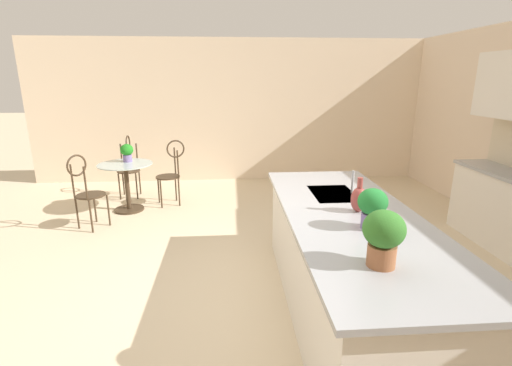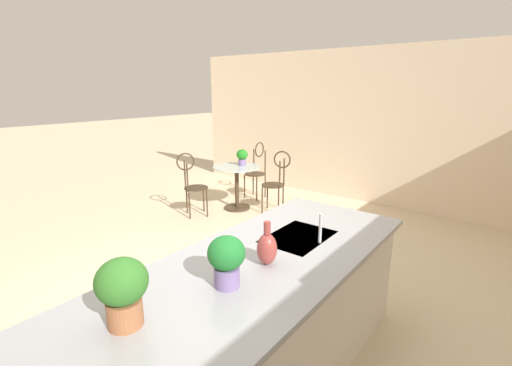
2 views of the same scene
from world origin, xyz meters
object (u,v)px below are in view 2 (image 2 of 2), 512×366
at_px(chair_near_window, 276,179).
at_px(potted_plant_counter_far, 122,288).
at_px(potted_plant_on_table, 242,156).
at_px(potted_plant_counter_near, 226,258).
at_px(chair_by_island, 192,181).
at_px(chair_toward_desk, 257,168).
at_px(vase_on_counter, 267,248).
at_px(bistro_table, 237,183).

height_order(chair_near_window, potted_plant_counter_far, potted_plant_counter_far).
distance_m(potted_plant_on_table, potted_plant_counter_far, 4.50).
bearing_deg(potted_plant_counter_near, chair_by_island, -129.41).
bearing_deg(chair_toward_desk, potted_plant_counter_near, 35.38).
bearing_deg(vase_on_counter, bistro_table, -136.48).
bearing_deg(potted_plant_counter_near, potted_plant_counter_far, -15.19).
bearing_deg(vase_on_counter, potted_plant_counter_far, -11.05).
relative_size(chair_by_island, chair_toward_desk, 1.00).
bearing_deg(potted_plant_counter_near, bistro_table, -140.18).
relative_size(potted_plant_counter_far, potted_plant_counter_near, 1.13).
height_order(potted_plant_on_table, potted_plant_counter_far, potted_plant_counter_far).
height_order(potted_plant_counter_far, potted_plant_counter_near, potted_plant_counter_far).
bearing_deg(bistro_table, potted_plant_counter_near, 39.82).
relative_size(chair_near_window, chair_toward_desk, 1.00).
bearing_deg(chair_near_window, chair_by_island, -45.21).
distance_m(chair_by_island, chair_toward_desk, 1.46).
bearing_deg(vase_on_counter, chair_near_window, -146.71).
height_order(chair_toward_desk, potted_plant_on_table, chair_toward_desk).
relative_size(chair_near_window, vase_on_counter, 3.62).
xyz_separation_m(chair_near_window, vase_on_counter, (3.01, 1.98, 0.46)).
relative_size(potted_plant_counter_near, vase_on_counter, 1.05).
xyz_separation_m(potted_plant_on_table, potted_plant_counter_near, (3.24, 2.58, 0.20)).
relative_size(chair_by_island, potted_plant_counter_far, 3.06).
distance_m(bistro_table, potted_plant_counter_near, 4.08).
height_order(bistro_table, vase_on_counter, vase_on_counter).
xyz_separation_m(bistro_table, chair_by_island, (0.70, -0.34, 0.13)).
bearing_deg(bistro_table, potted_plant_on_table, 177.35).
relative_size(chair_toward_desk, vase_on_counter, 3.62).
relative_size(bistro_table, chair_near_window, 0.77).
height_order(chair_by_island, chair_toward_desk, same).
xyz_separation_m(chair_by_island, potted_plant_on_table, (-0.84, 0.34, 0.32)).
relative_size(chair_by_island, potted_plant_counter_near, 3.46).
relative_size(chair_by_island, vase_on_counter, 3.62).
relative_size(bistro_table, chair_toward_desk, 0.77).
bearing_deg(potted_plant_counter_far, vase_on_counter, 168.95).
xyz_separation_m(bistro_table, potted_plant_counter_far, (3.65, 2.43, 0.67)).
bearing_deg(chair_toward_desk, potted_plant_counter_far, 30.43).
bearing_deg(chair_near_window, chair_toward_desk, -121.90).
bearing_deg(chair_by_island, vase_on_counter, 55.18).
relative_size(chair_near_window, chair_by_island, 1.00).
bearing_deg(bistro_table, potted_plant_counter_far, 33.71).
relative_size(chair_near_window, potted_plant_on_table, 3.81).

